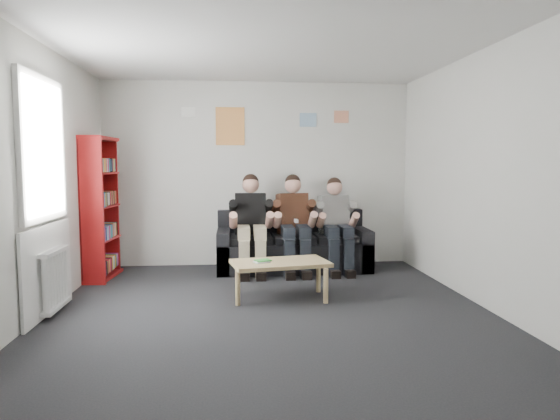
% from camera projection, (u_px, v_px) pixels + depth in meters
% --- Properties ---
extents(room_shell, '(5.00, 5.00, 5.00)m').
position_uv_depth(room_shell, '(270.00, 179.00, 4.92)').
color(room_shell, black).
rests_on(room_shell, ground).
extents(sofa, '(2.14, 0.87, 0.83)m').
position_uv_depth(sofa, '(293.00, 248.00, 7.14)').
color(sofa, black).
rests_on(sofa, ground).
extents(bookshelf, '(0.28, 0.83, 1.85)m').
position_uv_depth(bookshelf, '(101.00, 208.00, 6.52)').
color(bookshelf, maroon).
rests_on(bookshelf, ground).
extents(coffee_table, '(1.05, 0.58, 0.42)m').
position_uv_depth(coffee_table, '(280.00, 266.00, 5.55)').
color(coffee_table, tan).
rests_on(coffee_table, ground).
extents(game_cases, '(0.18, 0.15, 0.03)m').
position_uv_depth(game_cases, '(262.00, 261.00, 5.49)').
color(game_cases, silver).
rests_on(game_cases, coffee_table).
extents(person_left, '(0.43, 0.92, 1.36)m').
position_uv_depth(person_left, '(251.00, 225.00, 6.85)').
color(person_left, black).
rests_on(person_left, sofa).
extents(person_middle, '(0.42, 0.91, 1.35)m').
position_uv_depth(person_middle, '(294.00, 224.00, 6.90)').
color(person_middle, '#50291A').
rests_on(person_middle, sofa).
extents(person_right, '(0.40, 0.86, 1.31)m').
position_uv_depth(person_right, '(337.00, 225.00, 6.96)').
color(person_right, silver).
rests_on(person_right, sofa).
extents(radiator, '(0.10, 0.64, 0.60)m').
position_uv_depth(radiator, '(55.00, 279.00, 5.01)').
color(radiator, white).
rests_on(radiator, ground).
extents(window, '(0.05, 1.30, 2.36)m').
position_uv_depth(window, '(45.00, 212.00, 4.94)').
color(window, white).
rests_on(window, room_shell).
extents(poster_large, '(0.42, 0.01, 0.55)m').
position_uv_depth(poster_large, '(230.00, 126.00, 7.28)').
color(poster_large, '#E5CC51').
rests_on(poster_large, room_shell).
extents(poster_blue, '(0.25, 0.01, 0.20)m').
position_uv_depth(poster_blue, '(308.00, 120.00, 7.38)').
color(poster_blue, '#3884BF').
rests_on(poster_blue, room_shell).
extents(poster_pink, '(0.22, 0.01, 0.18)m').
position_uv_depth(poster_pink, '(341.00, 117.00, 7.42)').
color(poster_pink, '#CE4085').
rests_on(poster_pink, room_shell).
extents(poster_sign, '(0.20, 0.01, 0.14)m').
position_uv_depth(poster_sign, '(188.00, 112.00, 7.21)').
color(poster_sign, white).
rests_on(poster_sign, room_shell).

